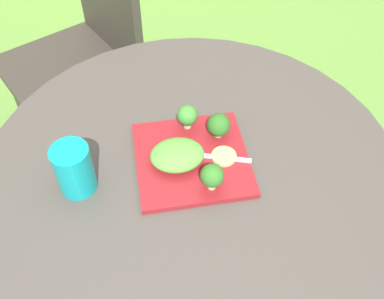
{
  "coord_description": "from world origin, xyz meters",
  "views": [
    {
      "loc": [
        -0.11,
        -0.64,
        1.5
      ],
      "look_at": [
        0.0,
        -0.0,
        0.76
      ],
      "focal_mm": 42.06,
      "sensor_mm": 36.0,
      "label": 1
    }
  ],
  "objects_px": {
    "patio_chair": "(85,40)",
    "salad_plate": "(192,159)",
    "drinking_glass": "(75,171)",
    "fork": "(210,156)"
  },
  "relations": [
    {
      "from": "patio_chair",
      "to": "salad_plate",
      "type": "relative_size",
      "value": 3.62
    },
    {
      "from": "drinking_glass",
      "to": "fork",
      "type": "xyz_separation_m",
      "value": [
        0.29,
        0.02,
        -0.03
      ]
    },
    {
      "from": "patio_chair",
      "to": "fork",
      "type": "distance_m",
      "value": 0.88
    },
    {
      "from": "patio_chair",
      "to": "salad_plate",
      "type": "distance_m",
      "value": 0.86
    },
    {
      "from": "drinking_glass",
      "to": "fork",
      "type": "height_order",
      "value": "drinking_glass"
    },
    {
      "from": "fork",
      "to": "salad_plate",
      "type": "bearing_deg",
      "value": 171.41
    },
    {
      "from": "salad_plate",
      "to": "drinking_glass",
      "type": "height_order",
      "value": "drinking_glass"
    },
    {
      "from": "salad_plate",
      "to": "patio_chair",
      "type": "bearing_deg",
      "value": 108.06
    },
    {
      "from": "drinking_glass",
      "to": "fork",
      "type": "relative_size",
      "value": 0.75
    },
    {
      "from": "salad_plate",
      "to": "fork",
      "type": "distance_m",
      "value": 0.04
    }
  ]
}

